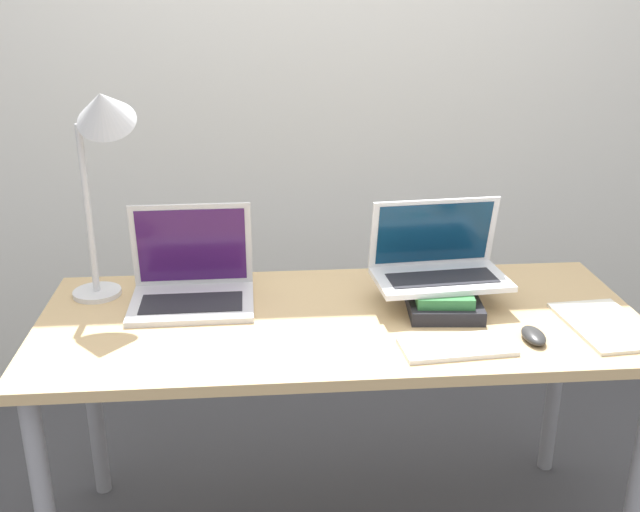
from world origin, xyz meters
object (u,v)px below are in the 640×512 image
at_px(laptop_on_books, 438,263).
at_px(wireless_keyboard, 457,346).
at_px(notepad, 606,325).
at_px(laptop_left, 192,283).
at_px(mouse, 534,335).
at_px(book_stack, 441,295).
at_px(desk_lamp, 102,134).

xyz_separation_m(laptop_on_books, wireless_keyboard, (-0.02, -0.30, -0.11)).
relative_size(laptop_on_books, notepad, 1.21).
bearing_deg(laptop_left, laptop_on_books, -4.48).
bearing_deg(notepad, mouse, -164.76).
relative_size(wireless_keyboard, mouse, 2.81).
xyz_separation_m(book_stack, mouse, (0.19, -0.24, -0.02)).
bearing_deg(desk_lamp, laptop_left, -8.27).
relative_size(book_stack, laptop_on_books, 0.76).
distance_m(mouse, notepad, 0.23).
bearing_deg(laptop_left, mouse, -20.03).
xyz_separation_m(wireless_keyboard, mouse, (0.21, 0.03, 0.01)).
bearing_deg(mouse, laptop_on_books, 125.28).
bearing_deg(mouse, desk_lamp, 162.17).
height_order(notepad, desk_lamp, desk_lamp).
bearing_deg(laptop_on_books, notepad, -26.93).
bearing_deg(mouse, notepad, 15.24).
distance_m(laptop_on_books, wireless_keyboard, 0.32).
bearing_deg(wireless_keyboard, desk_lamp, 156.86).
distance_m(book_stack, notepad, 0.45).
bearing_deg(desk_lamp, book_stack, -7.56).
relative_size(laptop_left, wireless_keyboard, 1.20).
distance_m(laptop_on_books, mouse, 0.35).
bearing_deg(book_stack, laptop_left, 172.67).
xyz_separation_m(laptop_left, laptop_on_books, (0.70, -0.06, 0.06)).
bearing_deg(book_stack, wireless_keyboard, -94.45).
xyz_separation_m(laptop_left, notepad, (1.12, -0.27, -0.05)).
relative_size(wireless_keyboard, notepad, 0.91).
bearing_deg(laptop_left, book_stack, -7.33).
height_order(mouse, desk_lamp, desk_lamp).
height_order(book_stack, desk_lamp, desk_lamp).
distance_m(book_stack, laptop_on_books, 0.09).
relative_size(mouse, desk_lamp, 0.16).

